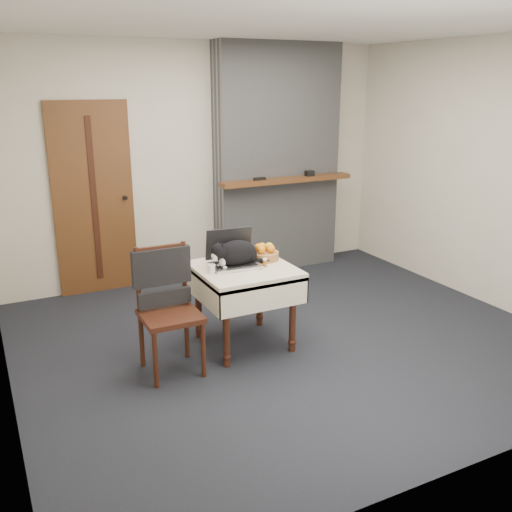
{
  "coord_description": "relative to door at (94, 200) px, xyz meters",
  "views": [
    {
      "loc": [
        -2.31,
        -3.98,
        2.18
      ],
      "look_at": [
        -0.29,
        0.02,
        0.8
      ],
      "focal_mm": 40.0,
      "sensor_mm": 36.0,
      "label": 1
    }
  ],
  "objects": [
    {
      "name": "desk_clutter",
      "position": [
        0.97,
        -1.9,
        -0.3
      ],
      "size": [
        0.09,
        0.1,
        0.01
      ],
      "primitive_type": "cube",
      "rotation": [
        0.0,
        0.0,
        0.85
      ],
      "color": "black",
      "rests_on": "side_table"
    },
    {
      "name": "cat",
      "position": [
        0.78,
        -1.85,
        -0.19
      ],
      "size": [
        0.54,
        0.28,
        0.25
      ],
      "rotation": [
        0.0,
        0.0,
        0.23
      ],
      "color": "black",
      "rests_on": "side_table"
    },
    {
      "name": "chimney",
      "position": [
        2.1,
        -0.13,
        0.3
      ],
      "size": [
        1.62,
        0.48,
        2.6
      ],
      "color": "gray",
      "rests_on": "ground"
    },
    {
      "name": "room_shell",
      "position": [
        1.2,
        -1.51,
        0.76
      ],
      "size": [
        4.52,
        4.01,
        2.61
      ],
      "color": "beige",
      "rests_on": "ground"
    },
    {
      "name": "ground",
      "position": [
        1.2,
        -1.97,
        -1.0
      ],
      "size": [
        4.5,
        4.5,
        0.0
      ],
      "primitive_type": "plane",
      "color": "black",
      "rests_on": "ground"
    },
    {
      "name": "chair",
      "position": [
        0.11,
        -1.98,
        -0.37
      ],
      "size": [
        0.46,
        0.44,
        0.99
      ],
      "rotation": [
        0.0,
        0.0,
        -0.01
      ],
      "color": "#3B1610",
      "rests_on": "ground"
    },
    {
      "name": "pill_bottle",
      "position": [
        0.97,
        -1.98,
        -0.26
      ],
      "size": [
        0.04,
        0.04,
        0.08
      ],
      "color": "#A05A13",
      "rests_on": "side_table"
    },
    {
      "name": "side_table",
      "position": [
        0.82,
        -1.9,
        -0.41
      ],
      "size": [
        0.78,
        0.78,
        0.7
      ],
      "color": "#3B1610",
      "rests_on": "ground"
    },
    {
      "name": "laptop",
      "position": [
        0.76,
        -1.8,
        -0.23
      ],
      "size": [
        0.43,
        0.38,
        0.3
      ],
      "rotation": [
        0.0,
        0.0,
        -0.09
      ],
      "color": "#B7B7BC",
      "rests_on": "side_table"
    },
    {
      "name": "door",
      "position": [
        0.0,
        0.0,
        0.0
      ],
      "size": [
        0.82,
        0.1,
        2.0
      ],
      "color": "brown",
      "rests_on": "ground"
    },
    {
      "name": "cream_jar",
      "position": [
        0.52,
        -1.92,
        -0.26
      ],
      "size": [
        0.06,
        0.06,
        0.07
      ],
      "primitive_type": "cylinder",
      "color": "white",
      "rests_on": "side_table"
    },
    {
      "name": "fruit_basket",
      "position": [
        1.07,
        -1.79,
        -0.24
      ],
      "size": [
        0.24,
        0.24,
        0.14
      ],
      "color": "#9F6840",
      "rests_on": "side_table"
    }
  ]
}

